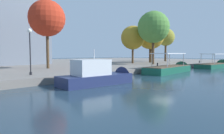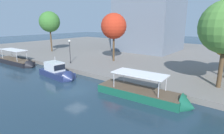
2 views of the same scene
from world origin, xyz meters
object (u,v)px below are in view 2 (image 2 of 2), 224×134
Objects in this scene: mooring_bollard_0 at (159,85)px; lamp_post at (70,48)px; motor_yacht_1 at (58,73)px; tour_boat_2 at (146,96)px; tree_5 at (50,22)px; tree_3 at (113,26)px; tour_boat_0 at (17,63)px.

mooring_bollard_0 is 0.14× the size of lamp_post.
motor_yacht_1 reaches higher than mooring_bollard_0.
tree_5 is at bearing 158.26° from tour_boat_2.
tree_3 reaches higher than mooring_bollard_0.
tree_3 reaches higher than tour_boat_0.
tree_3 is at bearing 51.44° from lamp_post.
lamp_post reaches higher than mooring_bollard_0.
tree_5 is (-21.23, 13.32, 8.43)m from motor_yacht_1.
tour_boat_0 is 1.13× the size of tree_5.
tour_boat_2 is 17.37× the size of mooring_bollard_0.
tree_3 reaches higher than tour_boat_2.
tour_boat_2 is 1.17× the size of tree_3.
motor_yacht_1 is at bearing -179.64° from tour_boat_2.
tree_5 is at bearing 156.96° from lamp_post.
tour_boat_0 reaches higher than mooring_bollard_0.
tree_5 is at bearing 112.33° from tour_boat_0.
mooring_bollard_0 is (31.22, 3.52, 0.71)m from tour_boat_0.
mooring_bollard_0 is at bearing 3.64° from tour_boat_0.
tour_boat_0 is 15.10m from motor_yacht_1.
tree_3 is (-14.45, 12.16, 7.89)m from tour_boat_2.
tour_boat_2 is at bearing 8.68° from motor_yacht_1.
tree_3 is at bearing -0.32° from tree_5.
tree_5 is at bearing 152.82° from motor_yacht_1.
tree_3 is at bearing 147.39° from mooring_bollard_0.
tree_3 is at bearing 35.48° from tour_boat_0.
tour_boat_2 reaches higher than mooring_bollard_0.
tree_5 reaches higher than motor_yacht_1.
tour_boat_2 is at bearing -18.35° from tree_5.
mooring_bollard_0 is 0.07× the size of tree_3.
tree_3 is 0.90× the size of tree_5.
mooring_bollard_0 is at bearing 79.75° from tour_boat_2.
tour_boat_2 is 2.48× the size of lamp_post.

